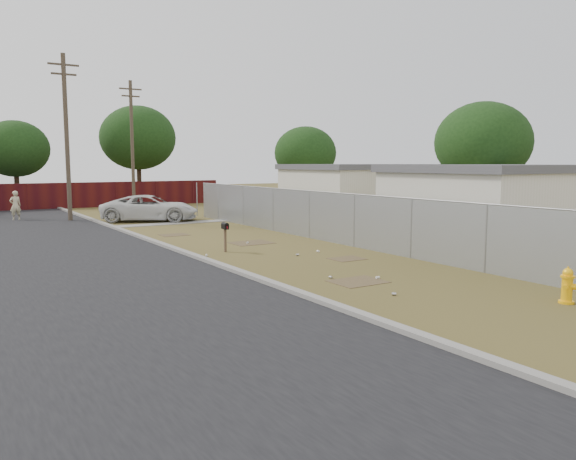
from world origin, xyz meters
TOP-DOWN VIEW (x-y plane):
  - ground at (0.00, 0.00)m, footprint 120.00×120.00m
  - street at (-6.76, 8.05)m, footprint 15.10×60.00m
  - chainlink_fence at (3.12, 1.03)m, footprint 0.10×27.06m
  - privacy_fence at (-6.00, 25.00)m, footprint 30.00×0.12m
  - utility_poles at (-3.67, 20.67)m, footprint 12.60×8.24m
  - houses at (9.70, 3.13)m, footprint 9.30×17.24m
  - horizon_trees at (0.84, 23.56)m, footprint 33.32×31.94m
  - fire_hydrant at (1.73, -9.34)m, footprint 0.44×0.44m
  - mailbox at (-1.57, 1.51)m, footprint 0.21×0.46m
  - pickup_truck at (-0.34, 13.40)m, footprint 5.66×4.54m
  - pedestrian at (-6.51, 17.92)m, footprint 0.65×0.48m
  - scattered_litter at (-0.50, -1.86)m, footprint 3.83×9.73m

SIDE VIEW (x-z plane):
  - ground at x=0.00m, z-range 0.00..0.00m
  - street at x=-6.76m, z-range -0.04..0.08m
  - scattered_litter at x=-0.50m, z-range 0.01..0.08m
  - fire_hydrant at x=1.73m, z-range -0.03..0.82m
  - pickup_truck at x=-0.34m, z-range 0.00..1.43m
  - chainlink_fence at x=3.12m, z-range -0.21..1.81m
  - pedestrian at x=-6.51m, z-range 0.00..1.64m
  - mailbox at x=-1.57m, z-range 0.31..1.37m
  - privacy_fence at x=-6.00m, z-range 0.00..1.80m
  - houses at x=9.70m, z-range 0.01..3.11m
  - horizon_trees at x=0.84m, z-range 0.74..8.52m
  - utility_poles at x=-3.67m, z-range 0.19..9.19m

